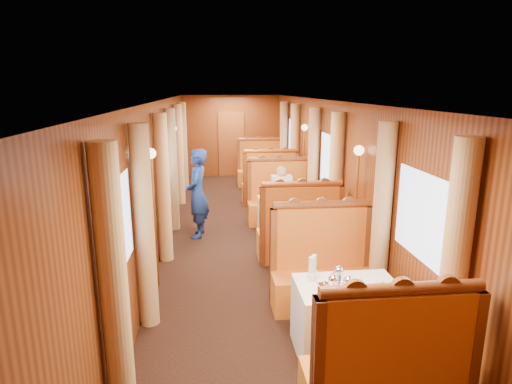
{
  "coord_description": "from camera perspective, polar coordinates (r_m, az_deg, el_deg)",
  "views": [
    {
      "loc": [
        -0.6,
        -7.39,
        2.71
      ],
      "look_at": [
        0.1,
        -0.62,
        1.05
      ],
      "focal_mm": 30.0,
      "sensor_mm": 36.0,
      "label": 1
    }
  ],
  "objects": [
    {
      "name": "window_left_far",
      "position": [
        11.0,
        -10.54,
        6.9
      ],
      "size": [
        0.01,
        1.2,
        0.9
      ],
      "primitive_type": null,
      "rotation": [
        1.57,
        0.0,
        1.57
      ],
      "color": "#94ADD0",
      "rests_on": "wall_left"
    },
    {
      "name": "wall_far",
      "position": [
        13.48,
        -3.33,
        7.47
      ],
      "size": [
        3.0,
        0.01,
        2.5
      ],
      "primitive_type": null,
      "rotation": [
        1.57,
        0.0,
        0.0
      ],
      "color": "brown",
      "rests_on": "floor"
    },
    {
      "name": "fruit_plate",
      "position": [
        4.57,
        16.44,
        -12.07
      ],
      "size": [
        0.21,
        0.21,
        0.05
      ],
      "rotation": [
        0.0,
        0.0,
        -0.3
      ],
      "color": "white",
      "rests_on": "table_near"
    },
    {
      "name": "banquette_far_fwd",
      "position": [
        10.23,
        1.85,
        0.78
      ],
      "size": [
        1.3,
        0.55,
        1.34
      ],
      "color": "#BA3F14",
      "rests_on": "floor"
    },
    {
      "name": "tea_tray",
      "position": [
        4.49,
        10.81,
        -12.34
      ],
      "size": [
        0.37,
        0.3,
        0.01
      ],
      "primitive_type": "cube",
      "rotation": [
        0.0,
        0.0,
        0.13
      ],
      "color": "silver",
      "rests_on": "table_near"
    },
    {
      "name": "teapot_left",
      "position": [
        4.38,
        10.22,
        -12.15
      ],
      "size": [
        0.21,
        0.18,
        0.14
      ],
      "primitive_type": null,
      "rotation": [
        0.0,
        0.0,
        -0.39
      ],
      "color": "silver",
      "rests_on": "tea_tray"
    },
    {
      "name": "table_near",
      "position": [
        4.73,
        11.98,
        -16.19
      ],
      "size": [
        1.05,
        0.72,
        0.75
      ],
      "primitive_type": "cube",
      "color": "white",
      "rests_on": "floor"
    },
    {
      "name": "window_left_near",
      "position": [
        4.18,
        -17.86,
        -4.53
      ],
      "size": [
        0.01,
        1.2,
        0.9
      ],
      "primitive_type": null,
      "rotation": [
        1.57,
        0.0,
        1.57
      ],
      "color": "#94ADD0",
      "rests_on": "wall_left"
    },
    {
      "name": "table_far",
      "position": [
        11.22,
        1.16,
        1.69
      ],
      "size": [
        1.05,
        0.72,
        0.75
      ],
      "primitive_type": "cube",
      "color": "white",
      "rests_on": "floor"
    },
    {
      "name": "rose_vase_far",
      "position": [
        11.15,
        1.34,
        4.5
      ],
      "size": [
        0.06,
        0.06,
        0.36
      ],
      "rotation": [
        0.0,
        0.0,
        0.19
      ],
      "color": "silver",
      "rests_on": "table_far"
    },
    {
      "name": "sconce_right_fore",
      "position": [
        6.13,
        13.31,
        0.83
      ],
      "size": [
        0.14,
        0.14,
        1.95
      ],
      "color": "#BF8C3F",
      "rests_on": "floor"
    },
    {
      "name": "window_left_mid",
      "position": [
        7.55,
        -12.56,
        3.76
      ],
      "size": [
        0.01,
        1.2,
        0.9
      ],
      "primitive_type": null,
      "rotation": [
        1.57,
        0.0,
        1.57
      ],
      "color": "#94ADD0",
      "rests_on": "wall_left"
    },
    {
      "name": "curtain_right_near_a",
      "position": [
        3.99,
        24.83,
        -10.26
      ],
      "size": [
        0.22,
        0.22,
        2.35
      ],
      "primitive_type": "cylinder",
      "color": "tan",
      "rests_on": "floor"
    },
    {
      "name": "teapot_right",
      "position": [
        4.39,
        12.18,
        -12.19
      ],
      "size": [
        0.2,
        0.17,
        0.13
      ],
      "primitive_type": null,
      "rotation": [
        0.0,
        0.0,
        -0.35
      ],
      "color": "silver",
      "rests_on": "tea_tray"
    },
    {
      "name": "cup_outboard",
      "position": [
        4.61,
        7.69,
        -10.16
      ],
      "size": [
        0.08,
        0.08,
        0.26
      ],
      "rotation": [
        0.0,
        0.0,
        0.24
      ],
      "color": "white",
      "rests_on": "table_near"
    },
    {
      "name": "curtain_left_far_a",
      "position": [
        10.26,
        -10.22,
        4.88
      ],
      "size": [
        0.22,
        0.22,
        2.35
      ],
      "primitive_type": "cylinder",
      "color": "tan",
      "rests_on": "floor"
    },
    {
      "name": "window_right_near",
      "position": [
        4.59,
        21.44,
        -3.22
      ],
      "size": [
        0.01,
        1.2,
        0.9
      ],
      "primitive_type": null,
      "rotation": [
        1.57,
        0.0,
        -1.57
      ],
      "color": "#94ADD0",
      "rests_on": "wall_right"
    },
    {
      "name": "floor",
      "position": [
        7.89,
        -1.17,
        -6.38
      ],
      "size": [
        3.0,
        12.0,
        0.01
      ],
      "primitive_type": null,
      "color": "black",
      "rests_on": "ground"
    },
    {
      "name": "sconce_right_aft",
      "position": [
        9.45,
        6.42,
        5.55
      ],
      "size": [
        0.14,
        0.14,
        1.95
      ],
      "color": "#BF8C3F",
      "rests_on": "floor"
    },
    {
      "name": "cup_inboard",
      "position": [
        4.55,
        7.33,
        -10.48
      ],
      "size": [
        0.08,
        0.08,
        0.26
      ],
      "rotation": [
        0.0,
        0.0,
        0.11
      ],
      "color": "white",
      "rests_on": "table_near"
    },
    {
      "name": "window_right_far",
      "position": [
        11.16,
        4.96,
        7.17
      ],
      "size": [
        0.01,
        1.2,
        0.9
      ],
      "primitive_type": null,
      "rotation": [
        1.57,
        0.0,
        -1.57
      ],
      "color": "#94ADD0",
      "rests_on": "wall_right"
    },
    {
      "name": "teapot_back",
      "position": [
        4.57,
        10.93,
        -11.03
      ],
      "size": [
        0.19,
        0.16,
        0.14
      ],
      "primitive_type": null,
      "rotation": [
        0.0,
        0.0,
        0.18
      ],
      "color": "silver",
      "rests_on": "tea_tray"
    },
    {
      "name": "banquette_mid_aft",
      "position": [
        8.81,
        3.13,
        -1.35
      ],
      "size": [
        1.3,
        0.55,
        1.34
      ],
      "color": "#BA3F14",
      "rests_on": "floor"
    },
    {
      "name": "banquette_near_fwd",
      "position": [
        3.91,
        16.87,
        -22.72
      ],
      "size": [
        1.3,
        0.55,
        1.34
      ],
      "color": "#BA3F14",
      "rests_on": "floor"
    },
    {
      "name": "curtain_left_far_b",
      "position": [
        11.8,
        -9.68,
        6.03
      ],
      "size": [
        0.22,
        0.22,
        2.35
      ],
      "primitive_type": "cylinder",
      "color": "tan",
      "rests_on": "floor"
    },
    {
      "name": "wall_right",
      "position": [
        7.82,
        9.81,
        2.74
      ],
      "size": [
        0.01,
        12.0,
        2.5
      ],
      "primitive_type": null,
      "rotation": [
        1.57,
        0.0,
        -1.57
      ],
      "color": "brown",
      "rests_on": "floor"
    },
    {
      "name": "curtain_left_mid_b",
      "position": [
        8.35,
        -11.16,
        2.85
      ],
      "size": [
        0.22,
        0.22,
        2.35
      ],
      "primitive_type": "cylinder",
      "color": "tan",
      "rests_on": "floor"
    },
    {
      "name": "banquette_far_aft",
      "position": [
        12.2,
        0.58,
        2.9
      ],
      "size": [
        1.3,
        0.55,
        1.34
      ],
      "color": "#BA3F14",
      "rests_on": "floor"
    },
    {
      "name": "curtain_left_near_a",
      "position": [
        3.56,
        -18.4,
        -12.65
      ],
      "size": [
        0.22,
        0.22,
        2.35
      ],
      "primitive_type": "cylinder",
      "color": "tan",
      "rests_on": "floor"
    },
    {
      "name": "sconce_left_fore",
      "position": [
        5.85,
        -13.59,
        0.21
      ],
      "size": [
        0.14,
        0.14,
        1.95
      ],
      "color": "#BF8C3F",
      "rests_on": "floor"
    },
    {
      "name": "curtain_right_mid_b",
      "position": [
        8.55,
        7.62,
        3.23
      ],
      "size": [
        0.22,
        0.22,
        2.35
      ],
      "primitive_type": "cylinder",
      "color": "tan",
      "rests_on": "floor"
    },
    {
      "name": "doorway_far",
      "position": [
        13.48,
        -3.31,
        6.4
      ],
      "size": [
        0.8,
        0.04,
        2.0
      ],
      "primitive_type": "cube",
      "color": "brown",
      "rests_on": "floor"
    },
    {
      "name": "curtain_left_near_b",
      "position": [
        4.98,
        -14.65,
        -4.73
      ],
      "size": [
        0.22,
        0.22,
        2.35
      ],
      "primitive_type": "cylinder",
      "color": "tan",
      "rests_on": "floor"
    },
    {
      "name": "curtain_right_near_b",
      "position": [
        5.3,
        16.37,
        -3.72
      ],
      "size": [
        0.22,
        0.22,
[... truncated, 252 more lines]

